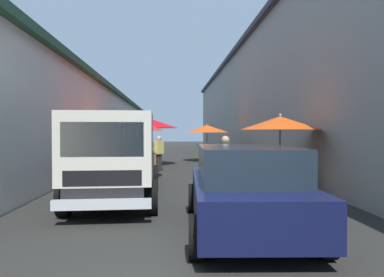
{
  "coord_description": "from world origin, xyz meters",
  "views": [
    {
      "loc": [
        -2.98,
        0.37,
        1.69
      ],
      "look_at": [
        11.43,
        -0.53,
        1.42
      ],
      "focal_mm": 32.06,
      "sensor_mm": 36.0,
      "label": 1
    }
  ],
  "objects_px": {
    "fruit_stall_far_left": "(151,128)",
    "fruit_stall_near_left": "(281,134)",
    "delivery_truck": "(113,161)",
    "fruit_stall_near_right": "(207,132)",
    "vendor_by_crates": "(225,161)",
    "vendor_in_shade": "(159,151)",
    "parked_scooter": "(223,157)",
    "fruit_stall_mid_lane": "(116,134)",
    "fruit_stall_far_right": "(128,128)",
    "hatchback_car": "(245,188)"
  },
  "relations": [
    {
      "from": "fruit_stall_far_left",
      "to": "fruit_stall_near_left",
      "type": "xyz_separation_m",
      "value": [
        -7.81,
        -4.1,
        -0.26
      ]
    },
    {
      "from": "fruit_stall_mid_lane",
      "to": "fruit_stall_near_left",
      "type": "xyz_separation_m",
      "value": [
        -5.47,
        -5.46,
        0.02
      ]
    },
    {
      "from": "fruit_stall_mid_lane",
      "to": "fruit_stall_far_right",
      "type": "distance_m",
      "value": 2.88
    },
    {
      "from": "fruit_stall_far_left",
      "to": "vendor_by_crates",
      "type": "height_order",
      "value": "fruit_stall_far_left"
    },
    {
      "from": "fruit_stall_mid_lane",
      "to": "hatchback_car",
      "type": "relative_size",
      "value": 0.57
    },
    {
      "from": "fruit_stall_far_right",
      "to": "parked_scooter",
      "type": "distance_m",
      "value": 6.57
    },
    {
      "from": "fruit_stall_far_left",
      "to": "vendor_in_shade",
      "type": "xyz_separation_m",
      "value": [
        -2.54,
        -0.5,
        -1.03
      ]
    },
    {
      "from": "fruit_stall_near_right",
      "to": "fruit_stall_near_left",
      "type": "xyz_separation_m",
      "value": [
        -10.01,
        -1.0,
        -0.07
      ]
    },
    {
      "from": "fruit_stall_near_left",
      "to": "hatchback_car",
      "type": "height_order",
      "value": "fruit_stall_near_left"
    },
    {
      "from": "vendor_by_crates",
      "to": "vendor_in_shade",
      "type": "height_order",
      "value": "vendor_by_crates"
    },
    {
      "from": "parked_scooter",
      "to": "fruit_stall_far_right",
      "type": "bearing_deg",
      "value": 140.01
    },
    {
      "from": "delivery_truck",
      "to": "vendor_by_crates",
      "type": "distance_m",
      "value": 3.05
    },
    {
      "from": "fruit_stall_near_right",
      "to": "fruit_stall_far_left",
      "type": "xyz_separation_m",
      "value": [
        -2.2,
        3.09,
        0.19
      ]
    },
    {
      "from": "vendor_in_shade",
      "to": "parked_scooter",
      "type": "height_order",
      "value": "vendor_in_shade"
    },
    {
      "from": "delivery_truck",
      "to": "vendor_by_crates",
      "type": "xyz_separation_m",
      "value": [
        1.35,
        -2.73,
        -0.13
      ]
    },
    {
      "from": "fruit_stall_near_left",
      "to": "hatchback_car",
      "type": "relative_size",
      "value": 0.56
    },
    {
      "from": "fruit_stall_far_left",
      "to": "delivery_truck",
      "type": "height_order",
      "value": "fruit_stall_far_left"
    },
    {
      "from": "fruit_stall_mid_lane",
      "to": "fruit_stall_far_left",
      "type": "bearing_deg",
      "value": -30.16
    },
    {
      "from": "fruit_stall_near_right",
      "to": "fruit_stall_near_left",
      "type": "relative_size",
      "value": 1.12
    },
    {
      "from": "vendor_in_shade",
      "to": "fruit_stall_mid_lane",
      "type": "bearing_deg",
      "value": 83.8
    },
    {
      "from": "fruit_stall_near_right",
      "to": "delivery_truck",
      "type": "bearing_deg",
      "value": 164.03
    },
    {
      "from": "fruit_stall_near_left",
      "to": "vendor_by_crates",
      "type": "relative_size",
      "value": 1.4
    },
    {
      "from": "fruit_stall_near_right",
      "to": "fruit_stall_far_left",
      "type": "height_order",
      "value": "fruit_stall_far_left"
    },
    {
      "from": "fruit_stall_near_right",
      "to": "fruit_stall_far_right",
      "type": "relative_size",
      "value": 0.99
    },
    {
      "from": "delivery_truck",
      "to": "fruit_stall_far_left",
      "type": "bearing_deg",
      "value": -1.64
    },
    {
      "from": "hatchback_car",
      "to": "fruit_stall_near_left",
      "type": "bearing_deg",
      "value": -26.57
    },
    {
      "from": "fruit_stall_far_left",
      "to": "fruit_stall_near_left",
      "type": "bearing_deg",
      "value": -152.33
    },
    {
      "from": "hatchback_car",
      "to": "fruit_stall_far_left",
      "type": "bearing_deg",
      "value": 11.11
    },
    {
      "from": "fruit_stall_mid_lane",
      "to": "vendor_in_shade",
      "type": "xyz_separation_m",
      "value": [
        -0.2,
        -1.86,
        -0.75
      ]
    },
    {
      "from": "fruit_stall_far_left",
      "to": "fruit_stall_far_right",
      "type": "height_order",
      "value": "fruit_stall_far_left"
    },
    {
      "from": "hatchback_car",
      "to": "vendor_in_shade",
      "type": "height_order",
      "value": "vendor_in_shade"
    },
    {
      "from": "fruit_stall_near_right",
      "to": "delivery_truck",
      "type": "xyz_separation_m",
      "value": [
        -11.77,
        3.37,
        -0.66
      ]
    },
    {
      "from": "hatchback_car",
      "to": "delivery_truck",
      "type": "bearing_deg",
      "value": 52.71
    },
    {
      "from": "fruit_stall_mid_lane",
      "to": "parked_scooter",
      "type": "height_order",
      "value": "fruit_stall_mid_lane"
    },
    {
      "from": "fruit_stall_far_right",
      "to": "delivery_truck",
      "type": "relative_size",
      "value": 0.51
    },
    {
      "from": "fruit_stall_far_left",
      "to": "parked_scooter",
      "type": "xyz_separation_m",
      "value": [
        -0.16,
        -3.65,
        -1.45
      ]
    },
    {
      "from": "fruit_stall_mid_lane",
      "to": "delivery_truck",
      "type": "xyz_separation_m",
      "value": [
        -7.22,
        -1.09,
        -0.58
      ]
    },
    {
      "from": "fruit_stall_mid_lane",
      "to": "fruit_stall_near_left",
      "type": "distance_m",
      "value": 7.73
    },
    {
      "from": "fruit_stall_far_left",
      "to": "fruit_stall_near_left",
      "type": "relative_size",
      "value": 1.24
    },
    {
      "from": "fruit_stall_far_left",
      "to": "fruit_stall_far_right",
      "type": "distance_m",
      "value": 5.1
    },
    {
      "from": "vendor_in_shade",
      "to": "fruit_stall_far_left",
      "type": "bearing_deg",
      "value": 11.15
    },
    {
      "from": "fruit_stall_near_right",
      "to": "fruit_stall_far_right",
      "type": "bearing_deg",
      "value": 153.85
    },
    {
      "from": "fruit_stall_far_right",
      "to": "fruit_stall_mid_lane",
      "type": "bearing_deg",
      "value": 17.8
    },
    {
      "from": "vendor_in_shade",
      "to": "vendor_by_crates",
      "type": "bearing_deg",
      "value": -161.0
    },
    {
      "from": "fruit_stall_far_right",
      "to": "vendor_by_crates",
      "type": "relative_size",
      "value": 1.59
    },
    {
      "from": "fruit_stall_near_left",
      "to": "delivery_truck",
      "type": "height_order",
      "value": "fruit_stall_near_left"
    },
    {
      "from": "vendor_in_shade",
      "to": "hatchback_car",
      "type": "bearing_deg",
      "value": -168.9
    },
    {
      "from": "fruit_stall_near_right",
      "to": "fruit_stall_mid_lane",
      "type": "xyz_separation_m",
      "value": [
        -4.54,
        4.45,
        -0.08
      ]
    },
    {
      "from": "vendor_by_crates",
      "to": "delivery_truck",
      "type": "bearing_deg",
      "value": 116.43
    },
    {
      "from": "fruit_stall_near_right",
      "to": "vendor_by_crates",
      "type": "distance_m",
      "value": 10.46
    }
  ]
}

